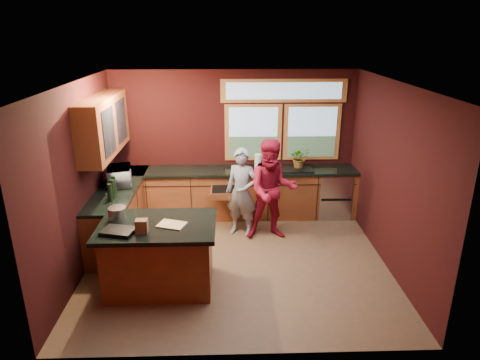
{
  "coord_description": "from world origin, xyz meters",
  "views": [
    {
      "loc": [
        -0.14,
        -5.79,
        3.41
      ],
      "look_at": [
        0.05,
        0.4,
        1.18
      ],
      "focal_mm": 32.0,
      "sensor_mm": 36.0,
      "label": 1
    }
  ],
  "objects_px": {
    "person_red": "(272,190)",
    "island": "(159,255)",
    "stock_pot": "(117,214)",
    "person_grey": "(242,192)",
    "cutting_board": "(172,225)"
  },
  "relations": [
    {
      "from": "person_grey",
      "to": "cutting_board",
      "type": "xyz_separation_m",
      "value": [
        -0.98,
        -1.62,
        0.19
      ]
    },
    {
      "from": "island",
      "to": "cutting_board",
      "type": "relative_size",
      "value": 4.43
    },
    {
      "from": "stock_pot",
      "to": "cutting_board",
      "type": "bearing_deg",
      "value": -14.93
    },
    {
      "from": "person_red",
      "to": "stock_pot",
      "type": "relative_size",
      "value": 7.19
    },
    {
      "from": "cutting_board",
      "to": "stock_pot",
      "type": "xyz_separation_m",
      "value": [
        -0.75,
        0.2,
        0.08
      ]
    },
    {
      "from": "island",
      "to": "person_grey",
      "type": "distance_m",
      "value": 1.98
    },
    {
      "from": "cutting_board",
      "to": "stock_pot",
      "type": "bearing_deg",
      "value": 165.07
    },
    {
      "from": "person_grey",
      "to": "island",
      "type": "bearing_deg",
      "value": -104.47
    },
    {
      "from": "island",
      "to": "person_red",
      "type": "distance_m",
      "value": 2.23
    },
    {
      "from": "person_red",
      "to": "cutting_board",
      "type": "bearing_deg",
      "value": -137.02
    },
    {
      "from": "person_grey",
      "to": "stock_pot",
      "type": "distance_m",
      "value": 2.25
    },
    {
      "from": "person_red",
      "to": "island",
      "type": "bearing_deg",
      "value": -141.63
    },
    {
      "from": "person_grey",
      "to": "person_red",
      "type": "distance_m",
      "value": 0.53
    },
    {
      "from": "island",
      "to": "person_red",
      "type": "height_order",
      "value": "person_red"
    },
    {
      "from": "cutting_board",
      "to": "stock_pot",
      "type": "distance_m",
      "value": 0.78
    }
  ]
}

